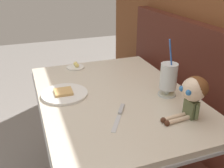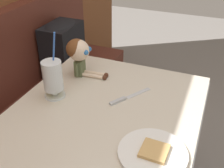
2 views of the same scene
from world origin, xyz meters
TOP-DOWN VIEW (x-y plane):
  - diner_table at (0.00, 0.18)m, footprint 1.11×0.81m
  - toast_plate at (-0.09, -0.08)m, footprint 0.25×0.25m
  - milkshake_glass at (0.10, 0.44)m, footprint 0.10×0.10m
  - butter_knife at (0.20, 0.13)m, footprint 0.21×0.14m
  - seated_doll at (0.33, 0.43)m, footprint 0.12×0.22m
  - backpack at (0.74, 0.78)m, footprint 0.30×0.25m

SIDE VIEW (x-z plane):
  - diner_table at x=0.00m, z-range 0.17..0.91m
  - backpack at x=0.74m, z-range 0.46..0.86m
  - butter_knife at x=0.20m, z-range 0.74..0.75m
  - toast_plate at x=-0.09m, z-range 0.74..0.76m
  - milkshake_glass at x=0.10m, z-range 0.68..1.00m
  - seated_doll at x=0.33m, z-range 0.77..0.97m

